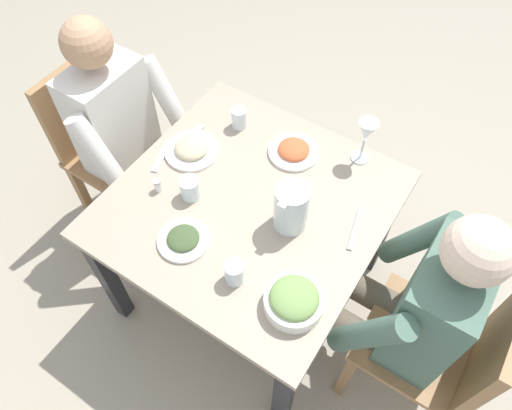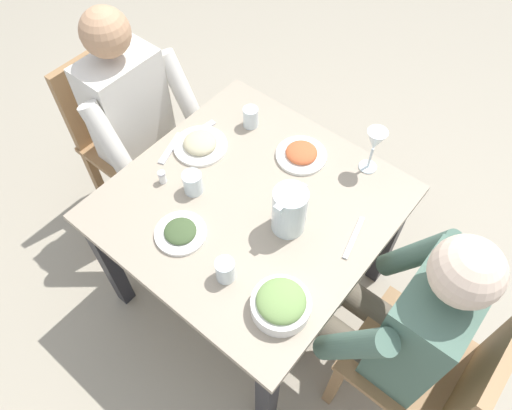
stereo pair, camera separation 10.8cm
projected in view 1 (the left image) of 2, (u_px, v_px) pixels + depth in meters
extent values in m
plane|color=#9E937F|center=(251.00, 286.00, 2.34)|extent=(8.00, 8.00, 0.00)
cube|color=gray|center=(249.00, 204.00, 1.77)|extent=(0.96, 0.96, 0.03)
cube|color=#232328|center=(284.00, 394.00, 1.72)|extent=(0.06, 0.06, 0.68)
cube|color=#232328|center=(383.00, 227.00, 2.13)|extent=(0.06, 0.06, 0.68)
cube|color=#232328|center=(108.00, 277.00, 1.99)|extent=(0.06, 0.06, 0.68)
cube|color=#232328|center=(226.00, 149.00, 2.40)|extent=(0.06, 0.06, 0.68)
cube|color=#997047|center=(460.00, 350.00, 1.94)|extent=(0.04, 0.04, 0.43)
cube|color=#997047|center=(347.00, 375.00, 1.88)|extent=(0.04, 0.04, 0.43)
cube|color=#997047|center=(383.00, 307.00, 2.04)|extent=(0.04, 0.04, 0.43)
cube|color=#997047|center=(420.00, 342.00, 1.72)|extent=(0.40, 0.40, 0.03)
cube|color=#997047|center=(495.00, 349.00, 1.48)|extent=(0.38, 0.04, 0.42)
cube|color=#997047|center=(129.00, 151.00, 2.56)|extent=(0.04, 0.04, 0.43)
cube|color=#997047|center=(83.00, 194.00, 2.39)|extent=(0.04, 0.04, 0.43)
cube|color=#997047|center=(179.00, 178.00, 2.45)|extent=(0.04, 0.04, 0.43)
cube|color=#997047|center=(134.00, 225.00, 2.29)|extent=(0.04, 0.04, 0.43)
cube|color=#997047|center=(121.00, 156.00, 2.24)|extent=(0.40, 0.40, 0.03)
cube|color=#997047|center=(79.00, 106.00, 2.11)|extent=(0.38, 0.04, 0.42)
cube|color=#4C6B5B|center=(434.00, 309.00, 1.52)|extent=(0.32, 0.20, 0.50)
sphere|color=beige|center=(478.00, 251.00, 1.22)|extent=(0.19, 0.19, 0.19)
cylinder|color=#665B4C|center=(354.00, 331.00, 1.77)|extent=(0.11, 0.38, 0.11)
cylinder|color=#665B4C|center=(305.00, 324.00, 1.99)|extent=(0.10, 0.10, 0.45)
cylinder|color=#4C6B5B|center=(368.00, 334.00, 1.44)|extent=(0.08, 0.23, 0.37)
cylinder|color=#665B4C|center=(373.00, 295.00, 1.85)|extent=(0.11, 0.38, 0.11)
cylinder|color=#665B4C|center=(324.00, 293.00, 2.07)|extent=(0.10, 0.10, 0.45)
cylinder|color=#4C6B5B|center=(419.00, 239.00, 1.64)|extent=(0.08, 0.23, 0.37)
cube|color=silver|center=(112.00, 118.00, 2.01)|extent=(0.32, 0.20, 0.50)
sphere|color=tan|center=(87.00, 43.00, 1.71)|extent=(0.19, 0.19, 0.19)
cylinder|color=#665B4C|center=(170.00, 167.00, 2.22)|extent=(0.11, 0.38, 0.11)
cylinder|color=#665B4C|center=(206.00, 209.00, 2.32)|extent=(0.10, 0.10, 0.45)
cylinder|color=silver|center=(167.00, 99.00, 2.05)|extent=(0.08, 0.23, 0.37)
cylinder|color=#665B4C|center=(146.00, 191.00, 2.14)|extent=(0.11, 0.38, 0.11)
cylinder|color=#665B4C|center=(184.00, 234.00, 2.24)|extent=(0.10, 0.10, 0.45)
cylinder|color=silver|center=(101.00, 158.00, 1.85)|extent=(0.08, 0.23, 0.37)
cylinder|color=silver|center=(291.00, 208.00, 1.63)|extent=(0.12, 0.12, 0.19)
cube|color=silver|center=(302.00, 192.00, 1.66)|extent=(0.02, 0.02, 0.11)
cube|color=silver|center=(283.00, 205.00, 1.53)|extent=(0.04, 0.03, 0.02)
cylinder|color=white|center=(294.00, 302.00, 1.50)|extent=(0.19, 0.19, 0.05)
ellipsoid|color=#759951|center=(294.00, 297.00, 1.47)|extent=(0.16, 0.16, 0.06)
cylinder|color=white|center=(294.00, 152.00, 1.89)|extent=(0.20, 0.20, 0.01)
ellipsoid|color=#CC5B33|center=(294.00, 149.00, 1.88)|extent=(0.12, 0.12, 0.04)
cylinder|color=white|center=(184.00, 240.00, 1.66)|extent=(0.18, 0.18, 0.01)
ellipsoid|color=#3D512D|center=(183.00, 238.00, 1.65)|extent=(0.11, 0.11, 0.03)
cylinder|color=white|center=(192.00, 151.00, 1.90)|extent=(0.22, 0.22, 0.01)
ellipsoid|color=#B7AD89|center=(191.00, 148.00, 1.88)|extent=(0.13, 0.13, 0.05)
cylinder|color=silver|center=(234.00, 273.00, 1.54)|extent=(0.07, 0.07, 0.09)
cylinder|color=silver|center=(239.00, 118.00, 1.95)|extent=(0.06, 0.06, 0.09)
cylinder|color=silver|center=(190.00, 188.00, 1.74)|extent=(0.07, 0.07, 0.09)
cylinder|color=silver|center=(360.00, 158.00, 1.88)|extent=(0.07, 0.07, 0.01)
cylinder|color=silver|center=(362.00, 149.00, 1.84)|extent=(0.01, 0.01, 0.10)
cone|color=silver|center=(367.00, 131.00, 1.76)|extent=(0.08, 0.08, 0.09)
cylinder|color=white|center=(158.00, 186.00, 1.77)|extent=(0.03, 0.03, 0.04)
cylinder|color=#B2B2B7|center=(157.00, 182.00, 1.75)|extent=(0.03, 0.03, 0.01)
cube|color=silver|center=(187.00, 137.00, 1.94)|extent=(0.17, 0.05, 0.01)
cube|color=silver|center=(355.00, 228.00, 1.69)|extent=(0.18, 0.06, 0.01)
cube|color=silver|center=(162.00, 156.00, 1.88)|extent=(0.17, 0.08, 0.01)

